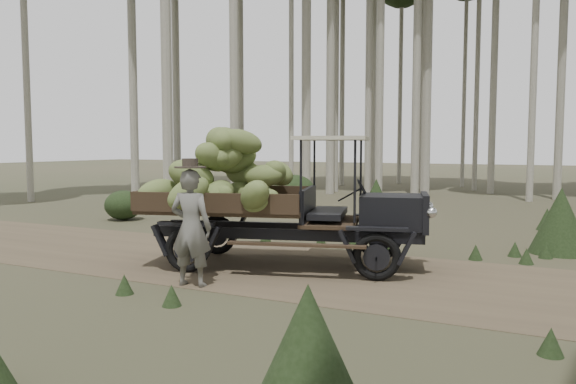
% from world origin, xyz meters
% --- Properties ---
extents(ground, '(120.00, 120.00, 0.00)m').
position_xyz_m(ground, '(0.00, 0.00, 0.00)').
color(ground, '#473D2B').
rests_on(ground, ground).
extents(dirt_track, '(70.00, 4.00, 0.01)m').
position_xyz_m(dirt_track, '(0.00, 0.00, 0.00)').
color(dirt_track, brown).
rests_on(dirt_track, ground).
extents(banana_truck, '(5.35, 3.25, 2.57)m').
position_xyz_m(banana_truck, '(-1.53, -0.08, 1.47)').
color(banana_truck, black).
rests_on(banana_truck, ground).
extents(farmer, '(0.73, 0.56, 1.99)m').
position_xyz_m(farmer, '(-1.69, -1.82, 0.94)').
color(farmer, '#615F59').
rests_on(farmer, ground).
extents(undergrowth, '(22.69, 23.54, 1.35)m').
position_xyz_m(undergrowth, '(-0.00, -0.81, 0.54)').
color(undergrowth, '#233319').
rests_on(undergrowth, ground).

